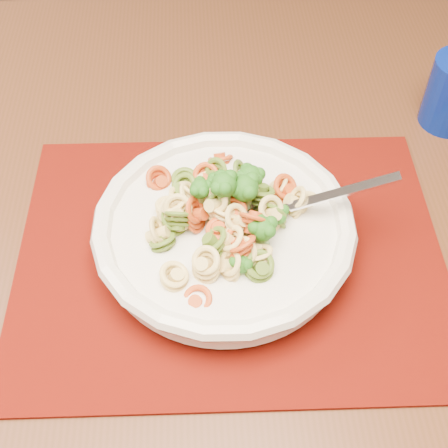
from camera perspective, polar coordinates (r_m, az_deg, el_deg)
name	(u,v)px	position (r m, az deg, el deg)	size (l,w,h in m)	color
dining_table	(190,248)	(0.78, -3.10, -2.22)	(1.54, 1.31, 0.70)	#482414
placemat	(230,254)	(0.65, 0.59, -2.77)	(0.44, 0.34, 0.00)	#560E03
pasta_bowl	(224,230)	(0.63, 0.00, -0.57)	(0.27, 0.27, 0.05)	silver
pasta_broccoli_heap	(224,220)	(0.62, 0.00, 0.36)	(0.22, 0.22, 0.06)	#EDCE75
fork	(266,213)	(0.62, 3.85, 1.00)	(0.19, 0.02, 0.01)	silver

